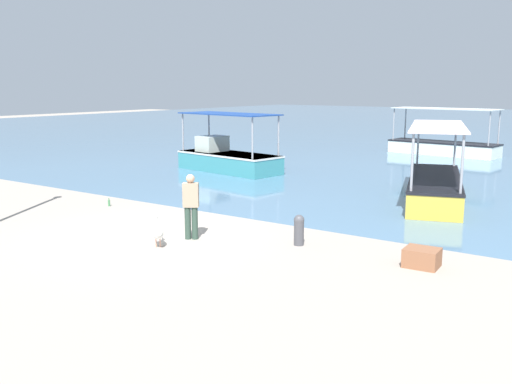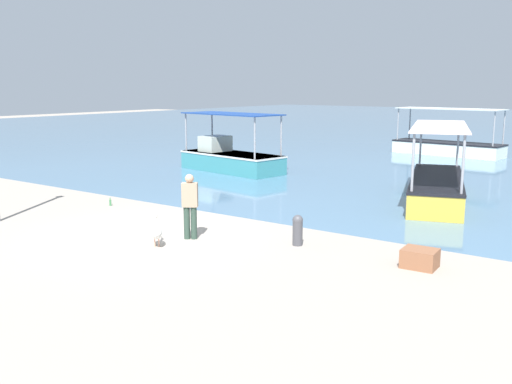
% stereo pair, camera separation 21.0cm
% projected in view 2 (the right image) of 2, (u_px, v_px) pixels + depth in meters
% --- Properties ---
extents(ground, '(120.00, 120.00, 0.00)m').
position_uv_depth(ground, '(152.00, 235.00, 15.13)').
color(ground, '#A2968A').
extents(fishing_boat_near_left, '(5.42, 2.77, 2.66)m').
position_uv_depth(fishing_boat_near_left, '(230.00, 157.00, 26.38)').
color(fishing_boat_near_left, teal).
rests_on(fishing_boat_near_left, harbor_water).
extents(fishing_boat_near_right, '(3.57, 6.82, 2.58)m').
position_uv_depth(fishing_boat_near_right, '(437.00, 184.00, 19.54)').
color(fishing_boat_near_right, gold).
rests_on(fishing_boat_near_right, harbor_water).
extents(fishing_boat_far_left, '(6.30, 2.52, 2.65)m').
position_uv_depth(fishing_boat_far_left, '(448.00, 146.00, 32.50)').
color(fishing_boat_far_left, white).
rests_on(fishing_boat_far_left, harbor_water).
extents(pelican, '(0.69, 0.60, 0.80)m').
position_uv_depth(pelican, '(156.00, 232.00, 13.97)').
color(pelican, '#E0997A').
rests_on(pelican, ground).
extents(mooring_bollard, '(0.26, 0.26, 0.77)m').
position_uv_depth(mooring_bollard, '(298.00, 229.00, 14.07)').
color(mooring_bollard, '#47474C').
rests_on(mooring_bollard, ground).
extents(fisherman_standing, '(0.45, 0.41, 1.69)m').
position_uv_depth(fisherman_standing, '(190.00, 204.00, 14.58)').
color(fisherman_standing, '#2E4438').
rests_on(fisherman_standing, ground).
extents(cargo_crate, '(0.76, 0.66, 0.41)m').
position_uv_depth(cargo_crate, '(420.00, 258.00, 12.38)').
color(cargo_crate, '#915B3D').
rests_on(cargo_crate, ground).
extents(glass_bottle, '(0.07, 0.07, 0.27)m').
position_uv_depth(glass_bottle, '(110.00, 203.00, 18.79)').
color(glass_bottle, '#3F7F4C').
rests_on(glass_bottle, ground).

